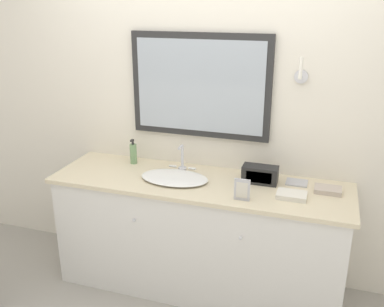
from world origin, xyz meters
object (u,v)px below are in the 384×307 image
object	(u,v)px
soap_bottle	(133,153)
picture_frame	(242,190)
appliance_box	(260,174)
sink_basin	(175,177)

from	to	relation	value
soap_bottle	picture_frame	world-z (taller)	soap_bottle
soap_bottle	appliance_box	bearing A→B (deg)	-3.79
soap_bottle	appliance_box	xyz separation A→B (m)	(0.99, -0.07, -0.02)
soap_bottle	picture_frame	bearing A→B (deg)	-22.15
sink_basin	picture_frame	distance (m)	0.55
sink_basin	picture_frame	bearing A→B (deg)	-18.95
appliance_box	picture_frame	world-z (taller)	picture_frame
soap_bottle	appliance_box	world-z (taller)	soap_bottle
sink_basin	soap_bottle	size ratio (longest dim) A/B	2.47
sink_basin	soap_bottle	distance (m)	0.46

